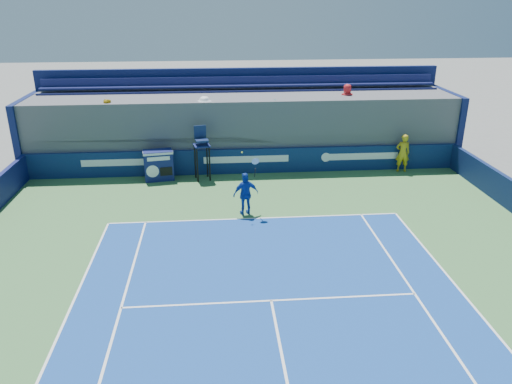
{
  "coord_description": "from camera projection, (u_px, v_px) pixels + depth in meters",
  "views": [
    {
      "loc": [
        -1.4,
        -5.29,
        7.98
      ],
      "look_at": [
        0.0,
        11.5,
        1.25
      ],
      "focal_mm": 35.0,
      "sensor_mm": 36.0,
      "label": 1
    }
  ],
  "objects": [
    {
      "name": "back_hoarding",
      "position": [
        246.0,
        161.0,
        23.56
      ],
      "size": [
        20.4,
        0.21,
        1.2
      ],
      "color": "#0D1F4D",
      "rests_on": "ground"
    },
    {
      "name": "ball_person",
      "position": [
        403.0,
        153.0,
        23.66
      ],
      "size": [
        0.7,
        0.49,
        1.83
      ],
      "primitive_type": "imported",
      "rotation": [
        0.0,
        0.0,
        3.06
      ],
      "color": "gold",
      "rests_on": "apron"
    },
    {
      "name": "match_clock",
      "position": [
        159.0,
        164.0,
        22.66
      ],
      "size": [
        1.42,
        0.92,
        1.4
      ],
      "color": "#0F174F",
      "rests_on": "ground"
    },
    {
      "name": "stadium_seating",
      "position": [
        243.0,
        125.0,
        25.0
      ],
      "size": [
        21.0,
        4.05,
        4.4
      ],
      "color": "#4D4E52",
      "rests_on": "ground"
    },
    {
      "name": "umpire_chair",
      "position": [
        202.0,
        147.0,
        22.44
      ],
      "size": [
        0.83,
        0.83,
        2.48
      ],
      "color": "black",
      "rests_on": "ground"
    },
    {
      "name": "tennis_player",
      "position": [
        246.0,
        194.0,
        19.02
      ],
      "size": [
        1.06,
        0.64,
        2.57
      ],
      "color": "#143AA3",
      "rests_on": "apron"
    }
  ]
}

